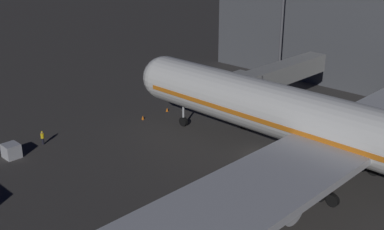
% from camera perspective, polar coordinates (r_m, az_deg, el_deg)
% --- Properties ---
extents(ground_plane, '(320.00, 320.00, 0.00)m').
position_cam_1_polar(ground_plane, '(54.64, 7.96, -4.63)').
color(ground_plane, '#383533').
extents(airliner_at_gate, '(54.78, 58.45, 18.72)m').
position_cam_1_polar(airliner_at_gate, '(47.62, 18.25, -2.12)').
color(airliner_at_gate, silver).
rests_on(airliner_at_gate, ground_plane).
extents(jet_bridge, '(19.11, 3.40, 7.27)m').
position_cam_1_polar(jet_bridge, '(63.90, 9.59, 4.55)').
color(jet_bridge, '#9E9E99').
rests_on(jet_bridge, ground_plane).
extents(apron_floodlight_mast, '(2.90, 0.50, 18.43)m').
position_cam_1_polar(apron_floodlight_mast, '(80.12, 10.68, 11.35)').
color(apron_floodlight_mast, '#59595E').
rests_on(apron_floodlight_mast, ground_plane).
extents(baggage_container_mid_row, '(1.63, 1.80, 1.58)m').
position_cam_1_polar(baggage_container_mid_row, '(56.70, -20.66, -4.00)').
color(baggage_container_mid_row, '#B7BABF').
rests_on(baggage_container_mid_row, ground_plane).
extents(ground_crew_by_tug, '(0.40, 0.40, 1.68)m').
position_cam_1_polar(ground_crew_by_tug, '(58.87, -17.34, -2.52)').
color(ground_crew_by_tug, black).
rests_on(ground_crew_by_tug, ground_plane).
extents(traffic_cone_nose_port, '(0.36, 0.36, 0.55)m').
position_cam_1_polar(traffic_cone_nose_port, '(66.98, -2.98, 0.66)').
color(traffic_cone_nose_port, orange).
rests_on(traffic_cone_nose_port, ground_plane).
extents(traffic_cone_nose_starboard, '(0.36, 0.36, 0.55)m').
position_cam_1_polar(traffic_cone_nose_starboard, '(64.29, -5.86, -0.30)').
color(traffic_cone_nose_starboard, orange).
rests_on(traffic_cone_nose_starboard, ground_plane).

